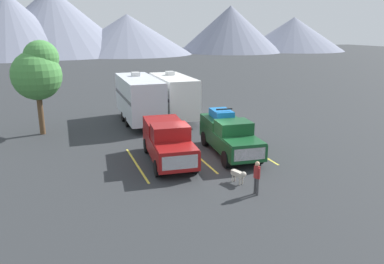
# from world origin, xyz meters

# --- Properties ---
(ground_plane) EXTENTS (240.00, 240.00, 0.00)m
(ground_plane) POSITION_xyz_m (0.00, 0.00, 0.00)
(ground_plane) COLOR #2D3033
(pickup_truck_a) EXTENTS (2.60, 5.76, 2.21)m
(pickup_truck_a) POSITION_xyz_m (-1.79, 0.74, 1.15)
(pickup_truck_a) COLOR maroon
(pickup_truck_a) RESTS_ON ground
(pickup_truck_b) EXTENTS (2.56, 5.90, 2.48)m
(pickup_truck_b) POSITION_xyz_m (1.90, 0.79, 1.15)
(pickup_truck_b) COLOR #144723
(pickup_truck_b) RESTS_ON ground
(lot_stripe_a) EXTENTS (0.12, 5.50, 0.01)m
(lot_stripe_a) POSITION_xyz_m (-3.54, 0.78, 0.00)
(lot_stripe_a) COLOR gold
(lot_stripe_a) RESTS_ON ground
(lot_stripe_b) EXTENTS (0.12, 5.50, 0.01)m
(lot_stripe_b) POSITION_xyz_m (0.00, 0.78, 0.00)
(lot_stripe_b) COLOR gold
(lot_stripe_b) RESTS_ON ground
(lot_stripe_c) EXTENTS (0.12, 5.50, 0.01)m
(lot_stripe_c) POSITION_xyz_m (3.54, 0.78, 0.00)
(lot_stripe_c) COLOR gold
(lot_stripe_c) RESTS_ON ground
(camper_trailer_a) EXTENTS (2.67, 8.53, 3.77)m
(camper_trailer_a) POSITION_xyz_m (-1.33, 9.72, 1.99)
(camper_trailer_a) COLOR silver
(camper_trailer_a) RESTS_ON ground
(camper_trailer_b) EXTENTS (2.50, 7.44, 3.76)m
(camper_trailer_b) POSITION_xyz_m (1.38, 9.67, 1.98)
(camper_trailer_b) COLOR white
(camper_trailer_b) RESTS_ON ground
(person_a) EXTENTS (0.22, 0.33, 1.54)m
(person_a) POSITION_xyz_m (0.57, -4.74, 0.88)
(person_a) COLOR #3F3F42
(person_a) RESTS_ON ground
(dog) EXTENTS (0.47, 0.94, 0.69)m
(dog) POSITION_xyz_m (0.42, -3.42, 0.47)
(dog) COLOR beige
(dog) RESTS_ON ground
(tree_a) EXTENTS (3.27, 3.27, 6.32)m
(tree_a) POSITION_xyz_m (-8.23, 8.97, 4.30)
(tree_a) COLOR brown
(tree_a) RESTS_ON ground
(mountain_ridge) EXTENTS (163.42, 48.10, 17.70)m
(mountain_ridge) POSITION_xyz_m (-7.74, 89.55, 7.63)
(mountain_ridge) COLOR gray
(mountain_ridge) RESTS_ON ground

